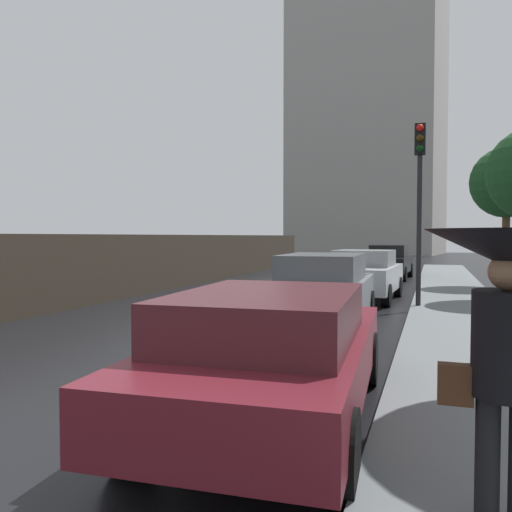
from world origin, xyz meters
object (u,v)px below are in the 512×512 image
car_grey_far_lane (323,290)px  street_tree_near (507,183)px  traffic_light (420,181)px  car_silver_near_kerb (363,274)px  car_black_far_ahead (389,262)px  car_maroon_mid_road (274,350)px  pedestrian_with_umbrella_near (507,298)px

car_grey_far_lane → street_tree_near: bearing=63.4°
traffic_light → car_silver_near_kerb: bearing=130.8°
car_black_far_ahead → traffic_light: traffic_light is taller
car_maroon_mid_road → traffic_light: bearing=78.8°
car_silver_near_kerb → pedestrian_with_umbrella_near: size_ratio=2.20×
car_grey_far_lane → traffic_light: (1.73, 3.29, 2.46)m
car_grey_far_lane → pedestrian_with_umbrella_near: size_ratio=2.57×
traffic_light → street_tree_near: size_ratio=0.91×
car_grey_far_lane → traffic_light: bearing=60.6°
car_black_far_ahead → car_grey_far_lane: car_grey_far_lane is taller
car_maroon_mid_road → car_grey_far_lane: (-0.55, 5.16, 0.07)m
pedestrian_with_umbrella_near → car_maroon_mid_road: bearing=137.7°
car_black_far_ahead → traffic_light: size_ratio=0.90×
car_maroon_mid_road → street_tree_near: 15.52m
car_silver_near_kerb → car_black_far_ahead: bearing=92.3°
car_black_far_ahead → pedestrian_with_umbrella_near: 20.12m
car_grey_far_lane → pedestrian_with_umbrella_near: pedestrian_with_umbrella_near is taller
traffic_light → pedestrian_with_umbrella_near: bearing=-85.8°
pedestrian_with_umbrella_near → traffic_light: traffic_light is taller
car_grey_far_lane → pedestrian_with_umbrella_near: (2.46, -6.83, 0.72)m
car_maroon_mid_road → car_grey_far_lane: 5.19m
car_silver_near_kerb → traffic_light: (1.58, -1.84, 2.49)m
car_silver_near_kerb → car_maroon_mid_road: car_silver_near_kerb is taller
car_silver_near_kerb → car_grey_far_lane: size_ratio=0.86×
car_silver_near_kerb → street_tree_near: street_tree_near is taller
car_silver_near_kerb → car_black_far_ahead: 8.03m
car_silver_near_kerb → car_grey_far_lane: bearing=-88.6°
car_black_far_ahead → street_tree_near: size_ratio=0.82×
car_silver_near_kerb → car_maroon_mid_road: bearing=-84.7°
car_maroon_mid_road → street_tree_near: size_ratio=0.92×
car_silver_near_kerb → car_black_far_ahead: (0.10, 8.02, 0.00)m
car_maroon_mid_road → pedestrian_with_umbrella_near: size_ratio=2.59×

